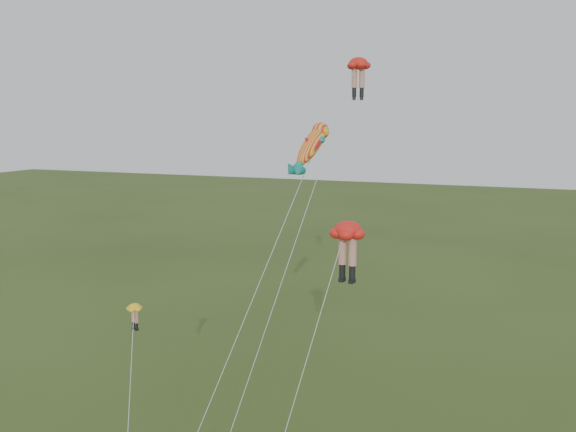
% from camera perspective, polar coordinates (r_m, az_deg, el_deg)
% --- Properties ---
extents(legs_kite_red_high, '(4.53, 13.27, 21.23)m').
position_cam_1_polar(legs_kite_red_high, '(36.24, 6.04, 12.43)').
color(legs_kite_red_high, red).
rests_on(legs_kite_red_high, ground).
extents(legs_kite_red_mid, '(3.41, 7.07, 13.53)m').
position_cam_1_polar(legs_kite_red_mid, '(27.92, 5.24, -1.97)').
color(legs_kite_red_mid, red).
rests_on(legs_kite_red_mid, ground).
extents(legs_kite_yellow, '(5.22, 8.67, 8.55)m').
position_cam_1_polar(legs_kite_yellow, '(33.61, -13.55, -9.32)').
color(legs_kite_yellow, yellow).
rests_on(legs_kite_yellow, ground).
extents(fish_kite, '(5.13, 9.79, 17.96)m').
position_cam_1_polar(fish_kite, '(30.82, 2.08, 6.20)').
color(fish_kite, yellow).
rests_on(fish_kite, ground).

